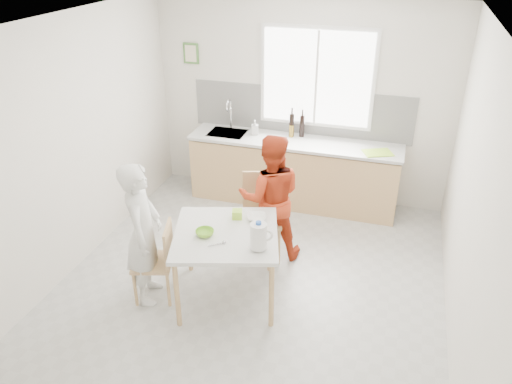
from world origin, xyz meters
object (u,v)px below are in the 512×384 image
chair_far (261,211)px  bowl_green (205,233)px  person_white (143,234)px  wine_bottle_b (302,126)px  dining_table (226,239)px  milk_jug (259,236)px  wine_bottle_a (292,125)px  person_red (271,198)px  chair_left (159,258)px  bowl_white (257,218)px

chair_far → bowl_green: 1.07m
person_white → bowl_green: person_white is taller
wine_bottle_b → dining_table: bearing=-95.7°
dining_table → wine_bottle_b: 2.40m
chair_far → milk_jug: size_ratio=3.57×
chair_far → wine_bottle_a: bearing=73.6°
chair_far → person_red: bearing=-26.3°
chair_left → bowl_green: 0.59m
dining_table → person_red: size_ratio=0.84×
chair_left → chair_far: bearing=128.5°
person_white → bowl_green: bearing=-94.7°
wine_bottle_b → chair_far: bearing=-95.2°
chair_far → wine_bottle_a: 1.53m
person_red → wine_bottle_a: 1.50m
wine_bottle_a → wine_bottle_b: size_ratio=1.07×
chair_left → person_red: bearing=124.2°
person_red → wine_bottle_a: person_red is taller
chair_left → milk_jug: (1.05, 0.02, 0.46)m
dining_table → bowl_white: bowl_white is taller
chair_far → wine_bottle_a: wine_bottle_a is taller
chair_far → milk_jug: 1.17m
wine_bottle_a → milk_jug: bearing=-83.4°
milk_jug → wine_bottle_b: size_ratio=0.92×
chair_left → bowl_white: (0.88, 0.52, 0.33)m
wine_bottle_b → milk_jug: bearing=-86.5°
dining_table → bowl_green: bearing=-149.5°
person_white → wine_bottle_a: (0.88, 2.56, 0.32)m
chair_far → wine_bottle_b: wine_bottle_b is taller
person_red → dining_table: bearing=59.7°
chair_left → chair_far: (0.76, 1.08, 0.08)m
chair_far → wine_bottle_b: size_ratio=3.28×
chair_left → wine_bottle_a: wine_bottle_a is taller
dining_table → wine_bottle_a: wine_bottle_a is taller
person_red → chair_left: bearing=34.2°
person_white → bowl_green: 0.61m
chair_far → milk_jug: bearing=-91.3°
chair_far → wine_bottle_a: size_ratio=3.07×
chair_far → bowl_green: chair_far is taller
person_white → person_red: size_ratio=1.01×
bowl_white → milk_jug: 0.55m
chair_left → dining_table: bearing=90.0°
chair_left → person_white: (-0.12, -0.03, 0.29)m
person_red → wine_bottle_b: (0.02, 1.49, 0.32)m
wine_bottle_a → chair_left: bearing=-106.7°
chair_far → bowl_white: bearing=-95.0°
chair_far → milk_jug: (0.29, -1.07, 0.38)m
bowl_white → wine_bottle_b: size_ratio=0.65×
person_red → milk_jug: (0.18, -1.05, 0.18)m
bowl_white → wine_bottle_b: 2.05m
wine_bottle_b → person_red: bearing=-90.9°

